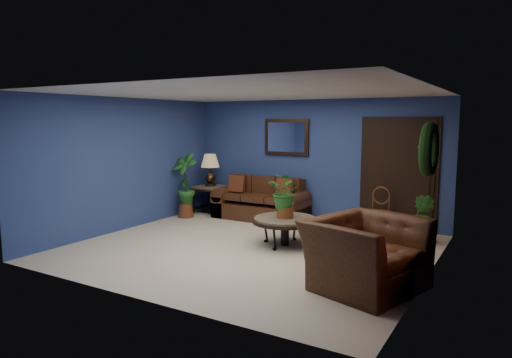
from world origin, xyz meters
The scene contains 18 objects.
floor centered at (0.00, 0.00, 0.00)m, with size 5.50×5.50×0.00m, color #C0B19F.
wall_back centered at (0.00, 2.50, 1.25)m, with size 5.50×0.04×2.50m, color navy.
wall_left centered at (-2.75, 0.00, 1.25)m, with size 0.04×5.00×2.50m, color navy.
wall_right_brick centered at (2.75, 0.00, 1.25)m, with size 0.04×5.00×2.50m, color brown.
ceiling centered at (0.00, 0.00, 2.50)m, with size 5.50×5.00×0.02m, color silver.
crown_molding centered at (2.72, 0.00, 2.43)m, with size 0.03×5.00×0.14m, color white.
wall_mirror centered at (-0.60, 2.46, 1.72)m, with size 1.02×0.06×0.77m, color #462D18.
closet_door centered at (1.75, 2.47, 1.05)m, with size 1.44×0.06×2.18m, color black.
wreath centered at (2.69, 0.05, 1.70)m, with size 0.72×0.72×0.16m, color black.
sofa centered at (-0.97, 2.07, 0.29)m, with size 1.98×0.85×0.89m.
coffee_table centered at (0.40, 0.45, 0.41)m, with size 1.09×1.09×0.47m.
end_table centered at (-2.30, 2.05, 0.46)m, with size 0.66×0.66×0.60m.
table_lamp centered at (-2.30, 2.05, 1.05)m, with size 0.42×0.42×0.69m.
side_chair centered at (1.51, 2.11, 0.48)m, with size 0.37×0.37×0.85m.
armchair centered at (2.15, -0.80, 0.44)m, with size 1.34×1.17×0.87m, color #482914.
coffee_plant centered at (0.40, 0.45, 0.88)m, with size 0.66×0.61×0.75m.
floor_plant centered at (2.35, 1.71, 0.45)m, with size 0.47×0.42×0.85m.
tall_plant centered at (-2.45, 1.35, 0.75)m, with size 0.67×0.51×1.40m.
Camera 1 is at (3.76, -6.20, 2.07)m, focal length 32.00 mm.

